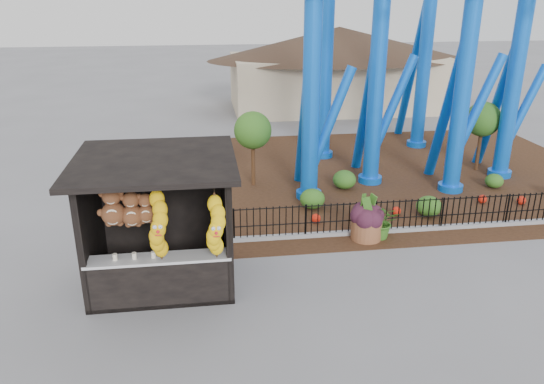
{
  "coord_description": "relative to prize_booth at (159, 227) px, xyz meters",
  "views": [
    {
      "loc": [
        -1.96,
        -10.2,
        6.51
      ],
      "look_at": [
        -0.35,
        1.5,
        2.0
      ],
      "focal_mm": 35.0,
      "sensor_mm": 36.0,
      "label": 1
    }
  ],
  "objects": [
    {
      "name": "prize_booth",
      "position": [
        0.0,
        0.0,
        0.0
      ],
      "size": [
        3.5,
        3.4,
        3.12
      ],
      "color": "black",
      "rests_on": "ground"
    },
    {
      "name": "curb",
      "position": [
        7.0,
        2.1,
        -1.47
      ],
      "size": [
        18.0,
        0.18,
        0.12
      ],
      "primitive_type": "cube",
      "color": "gray",
      "rests_on": "ground"
    },
    {
      "name": "ground",
      "position": [
        3.0,
        -0.9,
        -1.53
      ],
      "size": [
        120.0,
        120.0,
        0.0
      ],
      "primitive_type": "plane",
      "color": "slate",
      "rests_on": "ground"
    },
    {
      "name": "mulch_bed",
      "position": [
        7.0,
        7.1,
        -1.53
      ],
      "size": [
        18.0,
        12.0,
        0.02
      ],
      "primitive_type": "cube",
      "color": "#331E11",
      "rests_on": "ground"
    },
    {
      "name": "picket_fence",
      "position": [
        7.9,
        2.1,
        -1.03
      ],
      "size": [
        12.2,
        0.06,
        1.0
      ],
      "primitive_type": null,
      "color": "black",
      "rests_on": "ground"
    },
    {
      "name": "landscaping",
      "position": [
        7.52,
        4.39,
        -1.23
      ],
      "size": [
        9.06,
        3.47,
        0.65
      ],
      "color": "#2D5B1A",
      "rests_on": "mulch_bed"
    },
    {
      "name": "pavilion",
      "position": [
        9.0,
        19.1,
        1.53
      ],
      "size": [
        15.0,
        15.0,
        4.8
      ],
      "color": "#BFAD8C",
      "rests_on": "ground"
    },
    {
      "name": "terracotta_planter",
      "position": [
        5.45,
        1.8,
        -1.24
      ],
      "size": [
        0.92,
        0.92,
        0.58
      ],
      "primitive_type": "cylinder",
      "rotation": [
        0.0,
        0.0,
        -0.08
      ],
      "color": "brown",
      "rests_on": "ground"
    },
    {
      "name": "potted_plant",
      "position": [
        5.89,
        1.8,
        -1.02
      ],
      "size": [
        1.17,
        1.11,
        1.02
      ],
      "primitive_type": "imported",
      "rotation": [
        0.0,
        0.0,
        -0.43
      ],
      "color": "#235E1B",
      "rests_on": "ground"
    },
    {
      "name": "planter_foliage",
      "position": [
        5.45,
        1.8,
        -0.63
      ],
      "size": [
        0.7,
        0.7,
        0.64
      ],
      "primitive_type": "ellipsoid",
      "color": "#331423",
      "rests_on": "terracotta_planter"
    }
  ]
}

